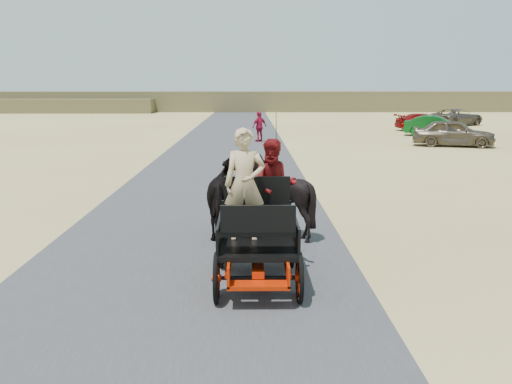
{
  "coord_description": "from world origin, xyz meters",
  "views": [
    {
      "loc": [
        1.06,
        -8.85,
        3.19
      ],
      "look_at": [
        1.19,
        1.69,
        1.2
      ],
      "focal_mm": 40.0,
      "sensor_mm": 36.0,
      "label": 1
    }
  ],
  "objects_px": {
    "horse_left": "(229,196)",
    "pedestrian": "(259,127)",
    "car_b": "(436,126)",
    "horse_right": "(281,196)",
    "car_a": "(454,133)",
    "car_c": "(424,122)",
    "carriage": "(257,261)",
    "car_d": "(457,117)"
  },
  "relations": [
    {
      "from": "horse_left",
      "to": "pedestrian",
      "type": "bearing_deg",
      "value": -92.85
    },
    {
      "from": "horse_left",
      "to": "pedestrian",
      "type": "xyz_separation_m",
      "value": [
        1.02,
        20.44,
        0.02
      ]
    },
    {
      "from": "car_b",
      "to": "horse_right",
      "type": "bearing_deg",
      "value": 174.22
    },
    {
      "from": "horse_left",
      "to": "pedestrian",
      "type": "distance_m",
      "value": 20.47
    },
    {
      "from": "horse_right",
      "to": "car_a",
      "type": "xyz_separation_m",
      "value": [
        10.06,
        17.84,
        -0.14
      ]
    },
    {
      "from": "pedestrian",
      "to": "car_b",
      "type": "height_order",
      "value": "pedestrian"
    },
    {
      "from": "horse_right",
      "to": "car_a",
      "type": "relative_size",
      "value": 0.41
    },
    {
      "from": "car_b",
      "to": "car_c",
      "type": "distance_m",
      "value": 4.52
    },
    {
      "from": "carriage",
      "to": "car_b",
      "type": "xyz_separation_m",
      "value": [
        11.66,
        27.01,
        0.28
      ]
    },
    {
      "from": "car_b",
      "to": "car_a",
      "type": "bearing_deg",
      "value": -170.58
    },
    {
      "from": "horse_left",
      "to": "car_d",
      "type": "height_order",
      "value": "horse_left"
    },
    {
      "from": "carriage",
      "to": "car_a",
      "type": "xyz_separation_m",
      "value": [
        10.61,
        20.84,
        0.35
      ]
    },
    {
      "from": "pedestrian",
      "to": "car_a",
      "type": "bearing_deg",
      "value": 125.25
    },
    {
      "from": "horse_right",
      "to": "pedestrian",
      "type": "bearing_deg",
      "value": -89.77
    },
    {
      "from": "carriage",
      "to": "car_d",
      "type": "height_order",
      "value": "car_d"
    },
    {
      "from": "pedestrian",
      "to": "car_c",
      "type": "height_order",
      "value": "pedestrian"
    },
    {
      "from": "car_a",
      "to": "car_d",
      "type": "relative_size",
      "value": 0.87
    },
    {
      "from": "car_c",
      "to": "car_d",
      "type": "xyz_separation_m",
      "value": [
        4.02,
        4.81,
        0.07
      ]
    },
    {
      "from": "pedestrian",
      "to": "horse_right",
      "type": "bearing_deg",
      "value": 49.86
    },
    {
      "from": "car_a",
      "to": "car_d",
      "type": "bearing_deg",
      "value": -3.99
    },
    {
      "from": "car_a",
      "to": "car_d",
      "type": "height_order",
      "value": "car_a"
    },
    {
      "from": "horse_left",
      "to": "horse_right",
      "type": "bearing_deg",
      "value": -180.0
    },
    {
      "from": "carriage",
      "to": "car_d",
      "type": "relative_size",
      "value": 0.5
    },
    {
      "from": "horse_right",
      "to": "pedestrian",
      "type": "relative_size",
      "value": 0.98
    },
    {
      "from": "horse_left",
      "to": "car_a",
      "type": "relative_size",
      "value": 0.48
    },
    {
      "from": "car_b",
      "to": "car_d",
      "type": "height_order",
      "value": "car_d"
    },
    {
      "from": "car_b",
      "to": "car_c",
      "type": "xyz_separation_m",
      "value": [
        0.66,
        4.47,
        -0.05
      ]
    },
    {
      "from": "horse_left",
      "to": "horse_right",
      "type": "relative_size",
      "value": 1.18
    },
    {
      "from": "horse_right",
      "to": "pedestrian",
      "type": "height_order",
      "value": "pedestrian"
    },
    {
      "from": "carriage",
      "to": "car_c",
      "type": "bearing_deg",
      "value": 68.63
    },
    {
      "from": "carriage",
      "to": "car_c",
      "type": "relative_size",
      "value": 0.58
    },
    {
      "from": "horse_left",
      "to": "car_c",
      "type": "distance_m",
      "value": 31.26
    },
    {
      "from": "carriage",
      "to": "car_d",
      "type": "bearing_deg",
      "value": 65.76
    },
    {
      "from": "horse_left",
      "to": "car_d",
      "type": "bearing_deg",
      "value": -116.9
    },
    {
      "from": "horse_left",
      "to": "car_c",
      "type": "height_order",
      "value": "horse_left"
    },
    {
      "from": "pedestrian",
      "to": "car_b",
      "type": "xyz_separation_m",
      "value": [
        11.2,
        3.57,
        -0.22
      ]
    },
    {
      "from": "horse_right",
      "to": "car_a",
      "type": "distance_m",
      "value": 20.48
    },
    {
      "from": "horse_left",
      "to": "car_a",
      "type": "xyz_separation_m",
      "value": [
        11.16,
        17.84,
        -0.14
      ]
    },
    {
      "from": "horse_left",
      "to": "car_a",
      "type": "height_order",
      "value": "horse_left"
    },
    {
      "from": "car_a",
      "to": "car_d",
      "type": "distance_m",
      "value": 16.48
    },
    {
      "from": "car_c",
      "to": "car_a",
      "type": "bearing_deg",
      "value": 162.49
    },
    {
      "from": "horse_left",
      "to": "car_b",
      "type": "bearing_deg",
      "value": -116.96
    }
  ]
}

